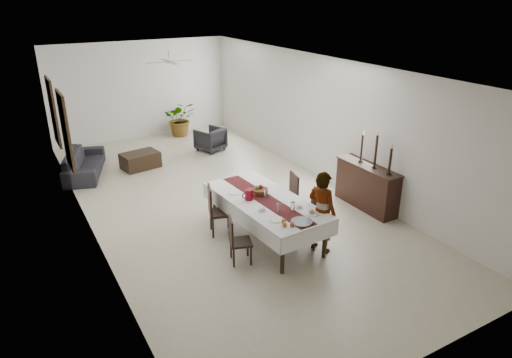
% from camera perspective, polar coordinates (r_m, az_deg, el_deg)
% --- Properties ---
extents(floor, '(6.00, 12.00, 0.00)m').
position_cam_1_polar(floor, '(11.05, -4.46, -2.65)').
color(floor, beige).
rests_on(floor, ground).
extents(ceiling, '(6.00, 12.00, 0.02)m').
position_cam_1_polar(ceiling, '(10.11, -5.02, 13.99)').
color(ceiling, silver).
rests_on(ceiling, wall_back).
extents(wall_back, '(6.00, 0.02, 3.20)m').
position_cam_1_polar(wall_back, '(15.95, -14.16, 10.72)').
color(wall_back, white).
rests_on(wall_back, floor).
extents(wall_front, '(6.00, 0.02, 3.20)m').
position_cam_1_polar(wall_front, '(6.05, 20.79, -9.81)').
color(wall_front, white).
rests_on(wall_front, floor).
extents(wall_left, '(0.02, 12.00, 3.20)m').
position_cam_1_polar(wall_left, '(9.66, -21.02, 2.35)').
color(wall_left, white).
rests_on(wall_left, floor).
extents(wall_right, '(0.02, 12.00, 3.20)m').
position_cam_1_polar(wall_right, '(11.99, 8.45, 7.37)').
color(wall_right, white).
rests_on(wall_right, floor).
extents(dining_table_top, '(1.26, 2.72, 0.06)m').
position_cam_1_polar(dining_table_top, '(9.09, 1.16, -2.78)').
color(dining_table_top, black).
rests_on(dining_table_top, table_leg_fl).
extents(table_leg_fl, '(0.08, 0.08, 0.77)m').
position_cam_1_polar(table_leg_fl, '(8.14, 3.34, -9.41)').
color(table_leg_fl, black).
rests_on(table_leg_fl, floor).
extents(table_leg_fr, '(0.08, 0.08, 0.77)m').
position_cam_1_polar(table_leg_fr, '(8.68, 8.57, -7.46)').
color(table_leg_fr, black).
rests_on(table_leg_fr, floor).
extents(table_leg_bl, '(0.08, 0.08, 0.77)m').
position_cam_1_polar(table_leg_bl, '(10.02, -5.24, -2.98)').
color(table_leg_bl, black).
rests_on(table_leg_bl, floor).
extents(table_leg_br, '(0.08, 0.08, 0.77)m').
position_cam_1_polar(table_leg_br, '(10.46, -0.54, -1.73)').
color(table_leg_br, black).
rests_on(table_leg_br, floor).
extents(tablecloth_top, '(1.48, 2.93, 0.01)m').
position_cam_1_polar(tablecloth_top, '(9.08, 1.17, -2.59)').
color(tablecloth_top, white).
rests_on(tablecloth_top, dining_table_top).
extents(tablecloth_drape_left, '(0.18, 2.85, 0.33)m').
position_cam_1_polar(tablecloth_drape_left, '(8.83, -2.32, -4.51)').
color(tablecloth_drape_left, silver).
rests_on(tablecloth_drape_left, dining_table_top).
extents(tablecloth_drape_right, '(0.18, 2.85, 0.33)m').
position_cam_1_polar(tablecloth_drape_right, '(9.49, 4.39, -2.55)').
color(tablecloth_drape_right, white).
rests_on(tablecloth_drape_right, dining_table_top).
extents(tablecloth_drape_near, '(1.30, 0.09, 0.33)m').
position_cam_1_polar(tablecloth_drape_near, '(8.15, 6.84, -7.15)').
color(tablecloth_drape_near, white).
rests_on(tablecloth_drape_near, dining_table_top).
extents(tablecloth_drape_far, '(1.30, 0.09, 0.33)m').
position_cam_1_polar(tablecloth_drape_far, '(10.24, -3.32, -0.57)').
color(tablecloth_drape_far, white).
rests_on(tablecloth_drape_far, dining_table_top).
extents(table_runner, '(0.55, 2.78, 0.00)m').
position_cam_1_polar(table_runner, '(9.07, 1.17, -2.54)').
color(table_runner, maroon).
rests_on(table_runner, tablecloth_top).
extents(red_pitcher, '(0.18, 0.18, 0.22)m').
position_cam_1_polar(red_pitcher, '(9.01, -0.88, -1.95)').
color(red_pitcher, maroon).
rests_on(red_pitcher, tablecloth_top).
extents(pitcher_handle, '(0.13, 0.03, 0.13)m').
position_cam_1_polar(pitcher_handle, '(8.97, -1.38, -2.09)').
color(pitcher_handle, maroon).
rests_on(pitcher_handle, red_pitcher).
extents(wine_glass_near, '(0.08, 0.08, 0.19)m').
position_cam_1_polar(wine_glass_near, '(8.58, 4.62, -3.48)').
color(wine_glass_near, white).
rests_on(wine_glass_near, tablecloth_top).
extents(wine_glass_mid, '(0.08, 0.08, 0.19)m').
position_cam_1_polar(wine_glass_mid, '(8.53, 2.86, -3.60)').
color(wine_glass_mid, silver).
rests_on(wine_glass_mid, tablecloth_top).
extents(wine_glass_far, '(0.08, 0.08, 0.19)m').
position_cam_1_polar(wine_glass_far, '(9.10, 1.26, -1.81)').
color(wine_glass_far, white).
rests_on(wine_glass_far, tablecloth_top).
extents(teacup_right, '(0.10, 0.10, 0.07)m').
position_cam_1_polar(teacup_right, '(8.76, 5.42, -3.38)').
color(teacup_right, white).
rests_on(teacup_right, saucer_right).
extents(saucer_right, '(0.17, 0.17, 0.01)m').
position_cam_1_polar(saucer_right, '(8.77, 5.41, -3.54)').
color(saucer_right, silver).
rests_on(saucer_right, tablecloth_top).
extents(teacup_left, '(0.10, 0.10, 0.07)m').
position_cam_1_polar(teacup_left, '(8.60, 0.79, -3.78)').
color(teacup_left, silver).
rests_on(teacup_left, saucer_left).
extents(saucer_left, '(0.17, 0.17, 0.01)m').
position_cam_1_polar(saucer_left, '(8.61, 0.79, -3.94)').
color(saucer_left, silver).
rests_on(saucer_left, tablecloth_top).
extents(plate_near_right, '(0.27, 0.27, 0.02)m').
position_cam_1_polar(plate_near_right, '(8.56, 6.96, -4.28)').
color(plate_near_right, silver).
rests_on(plate_near_right, tablecloth_top).
extents(bread_near_right, '(0.10, 0.10, 0.10)m').
position_cam_1_polar(bread_near_right, '(8.55, 6.97, -4.10)').
color(bread_near_right, tan).
rests_on(bread_near_right, plate_near_right).
extents(plate_near_left, '(0.27, 0.27, 0.02)m').
position_cam_1_polar(plate_near_left, '(8.29, 2.51, -5.07)').
color(plate_near_left, white).
rests_on(plate_near_left, tablecloth_top).
extents(plate_far_left, '(0.27, 0.27, 0.02)m').
position_cam_1_polar(plate_far_left, '(9.36, -2.72, -1.69)').
color(plate_far_left, white).
rests_on(plate_far_left, tablecloth_top).
extents(serving_tray, '(0.40, 0.40, 0.02)m').
position_cam_1_polar(serving_tray, '(8.24, 5.74, -5.34)').
color(serving_tray, '#45454A').
rests_on(serving_tray, tablecloth_top).
extents(jam_jar_a, '(0.07, 0.07, 0.08)m').
position_cam_1_polar(jam_jar_a, '(8.07, 4.54, -5.70)').
color(jam_jar_a, '#8B3C14').
rests_on(jam_jar_a, tablecloth_top).
extents(jam_jar_b, '(0.07, 0.07, 0.08)m').
position_cam_1_polar(jam_jar_b, '(8.05, 3.62, -5.72)').
color(jam_jar_b, '#915415').
rests_on(jam_jar_b, tablecloth_top).
extents(jam_jar_c, '(0.07, 0.07, 0.08)m').
position_cam_1_polar(jam_jar_c, '(8.16, 3.47, -5.31)').
color(jam_jar_c, brown).
rests_on(jam_jar_c, tablecloth_top).
extents(fruit_basket, '(0.33, 0.33, 0.11)m').
position_cam_1_polar(fruit_basket, '(9.29, 0.49, -1.56)').
color(fruit_basket, brown).
rests_on(fruit_basket, tablecloth_top).
extents(fruit_red, '(0.10, 0.10, 0.10)m').
position_cam_1_polar(fruit_red, '(9.29, 0.59, -1.00)').
color(fruit_red, maroon).
rests_on(fruit_red, fruit_basket).
extents(fruit_green, '(0.09, 0.09, 0.09)m').
position_cam_1_polar(fruit_green, '(9.26, 0.15, -1.08)').
color(fruit_green, '#4C8026').
rests_on(fruit_green, fruit_basket).
extents(chair_right_near_seat, '(0.55, 0.55, 0.05)m').
position_cam_1_polar(chair_right_near_seat, '(9.05, 7.17, -5.46)').
color(chair_right_near_seat, black).
rests_on(chair_right_near_seat, chair_right_near_leg_fl).
extents(chair_right_near_leg_fl, '(0.06, 0.06, 0.44)m').
position_cam_1_polar(chair_right_near_leg_fl, '(9.20, 8.72, -6.80)').
color(chair_right_near_leg_fl, black).
rests_on(chair_right_near_leg_fl, floor).
extents(chair_right_near_leg_fr, '(0.06, 0.06, 0.44)m').
position_cam_1_polar(chair_right_near_leg_fr, '(9.39, 6.92, -6.05)').
color(chair_right_near_leg_fr, black).
rests_on(chair_right_near_leg_fr, floor).
extents(chair_right_near_leg_bl, '(0.06, 0.06, 0.44)m').
position_cam_1_polar(chair_right_near_leg_bl, '(8.94, 7.29, -7.64)').
color(chair_right_near_leg_bl, black).
rests_on(chair_right_near_leg_bl, floor).
extents(chair_right_near_leg_br, '(0.06, 0.06, 0.44)m').
position_cam_1_polar(chair_right_near_leg_br, '(9.14, 5.47, -6.85)').
color(chair_right_near_leg_br, black).
rests_on(chair_right_near_leg_br, floor).
extents(chair_right_near_back, '(0.16, 0.44, 0.57)m').
position_cam_1_polar(chair_right_near_back, '(9.05, 8.07, -3.30)').
color(chair_right_near_back, black).
rests_on(chair_right_near_back, chair_right_near_seat).
extents(chair_right_far_seat, '(0.52, 0.52, 0.05)m').
position_cam_1_polar(chair_right_far_seat, '(9.93, 3.64, -2.67)').
color(chair_right_far_seat, black).
rests_on(chair_right_far_seat, chair_right_far_leg_fl).
extents(chair_right_far_leg_fl, '(0.05, 0.05, 0.44)m').
position_cam_1_polar(chair_right_far_leg_fl, '(9.95, 4.97, -4.23)').
color(chair_right_far_leg_fl, black).
rests_on(chair_right_far_leg_fl, floor).
extents(chair_right_far_leg_fr, '(0.05, 0.05, 0.44)m').
position_cam_1_polar(chair_right_far_leg_fr, '(10.25, 4.17, -3.36)').
color(chair_right_far_leg_fr, black).
rests_on(chair_right_far_leg_fr, floor).
extents(chair_right_far_leg_bl, '(0.05, 0.05, 0.44)m').
position_cam_1_polar(chair_right_far_leg_bl, '(9.83, 3.01, -4.55)').
color(chair_right_far_leg_bl, black).
rests_on(chair_right_far_leg_bl, floor).
extents(chair_right_far_leg_br, '(0.05, 0.05, 0.44)m').
position_cam_1_polar(chair_right_far_leg_br, '(10.13, 2.26, -3.66)').
color(chair_right_far_leg_br, black).
rests_on(chair_right_far_leg_br, floor).
extents(chair_right_far_back, '(0.13, 0.45, 0.57)m').
position_cam_1_polar(chair_right_far_back, '(9.88, 4.77, -0.91)').
color(chair_right_far_back, black).
rests_on(chair_right_far_back, chair_right_far_seat).
extents(chair_left_near_seat, '(0.49, 0.49, 0.04)m').
position_cam_1_polar(chair_left_near_seat, '(8.45, -1.92, -7.91)').
color(chair_left_near_seat, black).
rests_on(chair_left_near_seat, chair_left_near_leg_fl).
extents(chair_left_near_leg_fl, '(0.05, 0.05, 0.39)m').
position_cam_1_polar(chair_left_near_leg_fl, '(8.68, -3.14, -8.72)').
color(chair_left_near_leg_fl, black).
rests_on(chair_left_near_leg_fl, floor).
extents(chair_left_near_leg_fr, '(0.05, 0.05, 0.39)m').
position_cam_1_polar(chair_left_near_leg_fr, '(8.41, -2.79, -9.83)').
color(chair_left_near_leg_fr, black).
rests_on(chair_left_near_leg_fr, floor).
extents(chair_left_near_leg_bl, '(0.05, 0.05, 0.39)m').
position_cam_1_polar(chair_left_near_leg_bl, '(8.72, -1.05, -8.50)').
color(chair_left_near_leg_bl, black).
rests_on(chair_left_near_leg_bl, floor).
extents(chair_left_near_leg_br, '(0.05, 0.05, 0.39)m').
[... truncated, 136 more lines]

